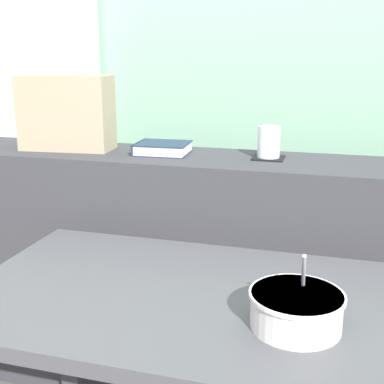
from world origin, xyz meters
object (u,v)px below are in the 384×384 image
Objects in this scene: juice_glass at (269,143)px; soup_bowl at (296,310)px; throw_pillow at (66,113)px; closed_book at (162,148)px; breakfast_table at (182,337)px; coaster_square at (268,158)px.

juice_glass is 0.74m from soup_bowl.
juice_glass is 0.72m from throw_pillow.
breakfast_table is at bearing -67.01° from closed_book.
coaster_square is 0.53× the size of closed_book.
throw_pillow is at bearing -177.86° from juice_glass.
coaster_square is at bearing 1.90° from closed_book.
closed_book is at bearing -178.10° from coaster_square.
soup_bowl reaches higher than breakfast_table.
coaster_square is at bearing 2.14° from throw_pillow.
coaster_square is at bearing 0.00° from juice_glass.
coaster_square is 0.36m from closed_book.
closed_book is at bearing -178.10° from juice_glass.
juice_glass is at bearing 79.56° from breakfast_table.
closed_book is 0.96× the size of soup_bowl.
breakfast_table is 0.95m from throw_pillow.
soup_bowl is (0.16, -0.69, -0.22)m from juice_glass.
throw_pillow is at bearing 142.76° from soup_bowl.
juice_glass reaches higher than breakfast_table.
breakfast_table is 10.22× the size of coaster_square.
soup_bowl is at bearing -77.01° from coaster_square.
soup_bowl is at bearing -37.24° from throw_pillow.
breakfast_table is 0.73m from closed_book.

